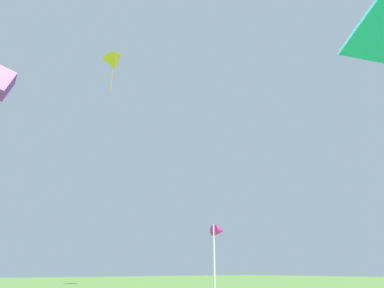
{
  "coord_description": "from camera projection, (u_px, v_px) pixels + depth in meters",
  "views": [
    {
      "loc": [
        -2.49,
        -0.12,
        1.06
      ],
      "look_at": [
        -0.0,
        3.04,
        2.43
      ],
      "focal_mm": 34.81,
      "sensor_mm": 36.0,
      "label": 1
    }
  ],
  "objects": [
    {
      "name": "distant_kite_yellow_mid_left",
      "position": [
        113.0,
        63.0,
        27.7
      ],
      "size": [
        2.01,
        1.86,
        3.17
      ],
      "color": "yellow"
    },
    {
      "name": "distant_kite_purple_overhead_distant",
      "position": [
        1.0,
        83.0,
        13.15
      ],
      "size": [
        1.02,
        0.95,
        1.28
      ],
      "color": "purple"
    },
    {
      "name": "marker_flag",
      "position": [
        218.0,
        237.0,
        7.8
      ],
      "size": [
        0.3,
        0.24,
        1.97
      ],
      "color": "silver",
      "rests_on": "ground"
    }
  ]
}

